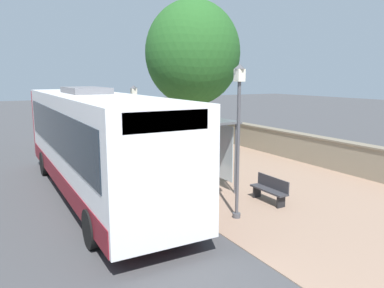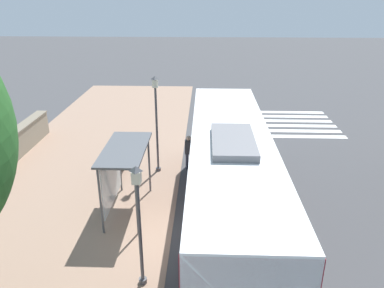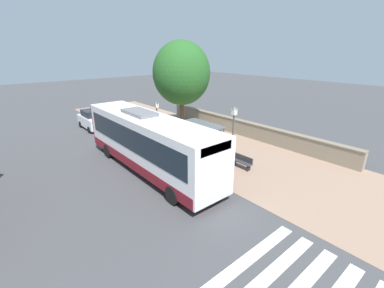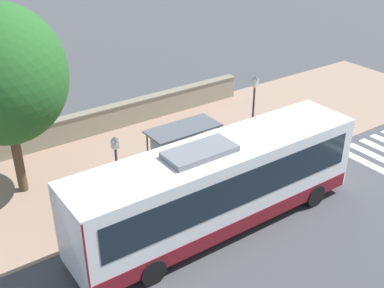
{
  "view_description": "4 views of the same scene",
  "coord_description": "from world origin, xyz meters",
  "px_view_note": "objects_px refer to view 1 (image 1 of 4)",
  "views": [
    {
      "loc": [
        5.31,
        13.84,
        4.21
      ],
      "look_at": [
        -1.51,
        1.56,
        1.69
      ],
      "focal_mm": 35.0,
      "sensor_mm": 36.0,
      "label": 1
    },
    {
      "loc": [
        1.11,
        -10.93,
        8.04
      ],
      "look_at": [
        0.61,
        3.01,
        2.27
      ],
      "focal_mm": 35.0,
      "sensor_mm": 36.0,
      "label": 2
    },
    {
      "loc": [
        9.86,
        14.39,
        7.5
      ],
      "look_at": [
        1.11,
        4.01,
        2.53
      ],
      "focal_mm": 24.0,
      "sensor_mm": 36.0,
      "label": 3
    },
    {
      "loc": [
        14.28,
        -9.2,
        12.11
      ],
      "look_at": [
        -0.95,
        1.48,
        2.24
      ],
      "focal_mm": 45.0,
      "sensor_mm": 36.0,
      "label": 4
    }
  ],
  "objects_px": {
    "pedestrian": "(199,195)",
    "street_lamp_near": "(238,130)",
    "street_lamp_far": "(135,119)",
    "parked_car_behind_bus": "(57,129)",
    "bus_shelter": "(203,131)",
    "bench": "(270,189)",
    "shade_tree": "(193,53)",
    "bus": "(94,140)"
  },
  "relations": [
    {
      "from": "pedestrian",
      "to": "street_lamp_near",
      "type": "relative_size",
      "value": 0.38
    },
    {
      "from": "street_lamp_far",
      "to": "parked_car_behind_bus",
      "type": "relative_size",
      "value": 0.98
    },
    {
      "from": "bus_shelter",
      "to": "pedestrian",
      "type": "height_order",
      "value": "bus_shelter"
    },
    {
      "from": "street_lamp_near",
      "to": "pedestrian",
      "type": "bearing_deg",
      "value": 8.29
    },
    {
      "from": "bench",
      "to": "shade_tree",
      "type": "distance_m",
      "value": 10.91
    },
    {
      "from": "parked_car_behind_bus",
      "to": "bench",
      "type": "bearing_deg",
      "value": 105.08
    },
    {
      "from": "bus",
      "to": "parked_car_behind_bus",
      "type": "distance_m",
      "value": 12.02
    },
    {
      "from": "street_lamp_near",
      "to": "bus_shelter",
      "type": "bearing_deg",
      "value": -104.21
    },
    {
      "from": "street_lamp_near",
      "to": "parked_car_behind_bus",
      "type": "distance_m",
      "value": 16.67
    },
    {
      "from": "pedestrian",
      "to": "shade_tree",
      "type": "distance_m",
      "value": 12.46
    },
    {
      "from": "bus_shelter",
      "to": "parked_car_behind_bus",
      "type": "height_order",
      "value": "bus_shelter"
    },
    {
      "from": "street_lamp_far",
      "to": "shade_tree",
      "type": "height_order",
      "value": "shade_tree"
    },
    {
      "from": "bench",
      "to": "parked_car_behind_bus",
      "type": "height_order",
      "value": "parked_car_behind_bus"
    },
    {
      "from": "bus_shelter",
      "to": "street_lamp_far",
      "type": "xyz_separation_m",
      "value": [
        1.32,
        -3.92,
        0.12
      ]
    },
    {
      "from": "shade_tree",
      "to": "parked_car_behind_bus",
      "type": "xyz_separation_m",
      "value": [
        6.51,
        -6.36,
        -4.57
      ]
    },
    {
      "from": "bus",
      "to": "bus_shelter",
      "type": "distance_m",
      "value": 4.07
    },
    {
      "from": "bus_shelter",
      "to": "bench",
      "type": "height_order",
      "value": "bus_shelter"
    },
    {
      "from": "parked_car_behind_bus",
      "to": "pedestrian",
      "type": "bearing_deg",
      "value": 93.42
    },
    {
      "from": "street_lamp_far",
      "to": "parked_car_behind_bus",
      "type": "height_order",
      "value": "street_lamp_far"
    },
    {
      "from": "street_lamp_near",
      "to": "shade_tree",
      "type": "bearing_deg",
      "value": -112.1
    },
    {
      "from": "bus",
      "to": "street_lamp_near",
      "type": "distance_m",
      "value": 5.44
    },
    {
      "from": "bus_shelter",
      "to": "pedestrian",
      "type": "distance_m",
      "value": 4.53
    },
    {
      "from": "street_lamp_near",
      "to": "street_lamp_far",
      "type": "xyz_separation_m",
      "value": [
        0.43,
        -7.42,
        -0.41
      ]
    },
    {
      "from": "bench",
      "to": "shade_tree",
      "type": "relative_size",
      "value": 0.18
    },
    {
      "from": "pedestrian",
      "to": "bench",
      "type": "relative_size",
      "value": 1.13
    },
    {
      "from": "bus_shelter",
      "to": "street_lamp_near",
      "type": "distance_m",
      "value": 3.65
    },
    {
      "from": "bus_shelter",
      "to": "bus",
      "type": "bearing_deg",
      "value": -13.22
    },
    {
      "from": "street_lamp_far",
      "to": "bench",
      "type": "bearing_deg",
      "value": 108.26
    },
    {
      "from": "bus_shelter",
      "to": "shade_tree",
      "type": "distance_m",
      "value": 7.99
    },
    {
      "from": "parked_car_behind_bus",
      "to": "bus",
      "type": "bearing_deg",
      "value": 86.93
    },
    {
      "from": "bus",
      "to": "bus_shelter",
      "type": "relative_size",
      "value": 3.65
    },
    {
      "from": "shade_tree",
      "to": "pedestrian",
      "type": "bearing_deg",
      "value": 61.69
    },
    {
      "from": "street_lamp_near",
      "to": "parked_car_behind_bus",
      "type": "bearing_deg",
      "value": -81.55
    },
    {
      "from": "bench",
      "to": "street_lamp_far",
      "type": "relative_size",
      "value": 0.4
    },
    {
      "from": "pedestrian",
      "to": "street_lamp_far",
      "type": "xyz_separation_m",
      "value": [
        -1.01,
        -7.63,
        1.27
      ]
    },
    {
      "from": "bench",
      "to": "shade_tree",
      "type": "bearing_deg",
      "value": -103.47
    },
    {
      "from": "bench",
      "to": "street_lamp_near",
      "type": "height_order",
      "value": "street_lamp_near"
    },
    {
      "from": "bus",
      "to": "shade_tree",
      "type": "xyz_separation_m",
      "value": [
        -7.15,
        -5.59,
        3.52
      ]
    },
    {
      "from": "pedestrian",
      "to": "street_lamp_near",
      "type": "bearing_deg",
      "value": -171.71
    },
    {
      "from": "shade_tree",
      "to": "bench",
      "type": "bearing_deg",
      "value": 76.53
    },
    {
      "from": "pedestrian",
      "to": "street_lamp_far",
      "type": "distance_m",
      "value": 7.8
    },
    {
      "from": "pedestrian",
      "to": "street_lamp_near",
      "type": "distance_m",
      "value": 2.23
    }
  ]
}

